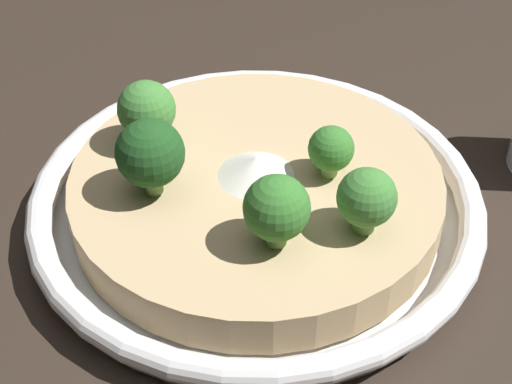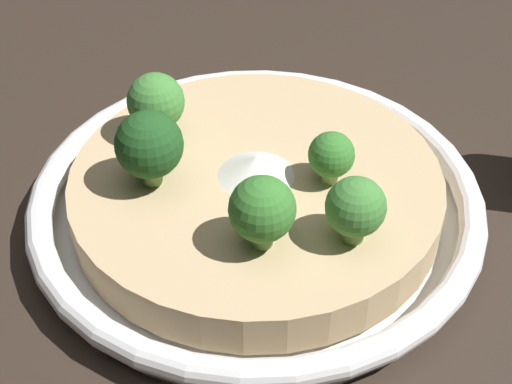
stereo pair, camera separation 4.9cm
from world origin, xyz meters
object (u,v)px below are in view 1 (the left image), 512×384
at_px(broccoli_back_left, 147,110).
at_px(broccoli_back_right, 331,150).
at_px(broccoli_front, 277,209).
at_px(risotto_bowl, 256,199).
at_px(broccoli_front_left, 150,154).
at_px(broccoli_front_right, 367,199).

xyz_separation_m(broccoli_back_left, broccoli_back_right, (0.12, 0.01, -0.01)).
relative_size(broccoli_front, broccoli_back_left, 1.00).
xyz_separation_m(risotto_bowl, broccoli_back_left, (-0.08, 0.01, 0.04)).
xyz_separation_m(broccoli_front_left, broccoli_front_right, (0.13, 0.01, -0.01)).
xyz_separation_m(risotto_bowl, broccoli_front_right, (0.07, -0.03, 0.04)).
distance_m(risotto_bowl, broccoli_back_left, 0.09).
xyz_separation_m(broccoli_front, broccoli_front_right, (0.04, 0.03, -0.00)).
bearing_deg(broccoli_front, broccoli_back_left, 149.03).
height_order(risotto_bowl, broccoli_back_left, broccoli_back_left).
relative_size(broccoli_front_left, broccoli_front, 1.10).
bearing_deg(broccoli_front_left, broccoli_front, -13.26).
relative_size(risotto_bowl, broccoli_back_left, 6.45).
bearing_deg(broccoli_front_left, broccoli_back_left, 116.85).
bearing_deg(broccoli_front, risotto_bowl, 118.87).
bearing_deg(broccoli_back_left, risotto_bowl, -7.80).
xyz_separation_m(broccoli_front, broccoli_back_right, (0.01, 0.07, -0.01)).
distance_m(risotto_bowl, broccoli_back_right, 0.06).
relative_size(broccoli_front_left, broccoli_front_right, 1.21).
bearing_deg(risotto_bowl, broccoli_back_right, 19.85).
xyz_separation_m(broccoli_front_left, broccoli_back_right, (0.10, 0.05, -0.01)).
height_order(broccoli_back_left, broccoli_front_right, broccoli_back_left).
relative_size(risotto_bowl, broccoli_back_right, 8.47).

